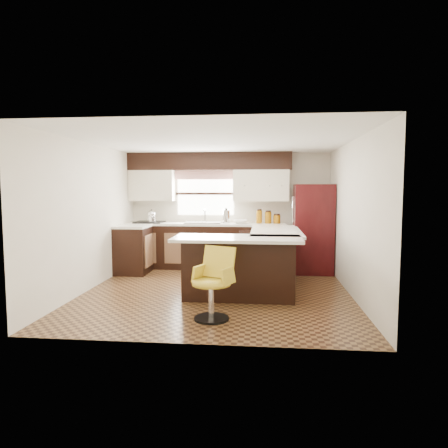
# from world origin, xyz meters

# --- Properties ---
(floor) EXTENTS (4.40, 4.40, 0.00)m
(floor) POSITION_xyz_m (0.00, 0.00, 0.00)
(floor) COLOR #49301A
(floor) RESTS_ON ground
(ceiling) EXTENTS (4.40, 4.40, 0.00)m
(ceiling) POSITION_xyz_m (0.00, 0.00, 2.40)
(ceiling) COLOR silver
(ceiling) RESTS_ON wall_back
(wall_back) EXTENTS (4.40, 0.00, 4.40)m
(wall_back) POSITION_xyz_m (0.00, 2.20, 1.20)
(wall_back) COLOR beige
(wall_back) RESTS_ON floor
(wall_front) EXTENTS (4.40, 0.00, 4.40)m
(wall_front) POSITION_xyz_m (0.00, -2.20, 1.20)
(wall_front) COLOR beige
(wall_front) RESTS_ON floor
(wall_left) EXTENTS (0.00, 4.40, 4.40)m
(wall_left) POSITION_xyz_m (-2.10, 0.00, 1.20)
(wall_left) COLOR beige
(wall_left) RESTS_ON floor
(wall_right) EXTENTS (0.00, 4.40, 4.40)m
(wall_right) POSITION_xyz_m (2.10, 0.00, 1.20)
(wall_right) COLOR beige
(wall_right) RESTS_ON floor
(base_cab_back) EXTENTS (3.30, 0.60, 0.90)m
(base_cab_back) POSITION_xyz_m (-0.45, 1.90, 0.45)
(base_cab_back) COLOR black
(base_cab_back) RESTS_ON floor
(base_cab_left) EXTENTS (0.60, 0.70, 0.90)m
(base_cab_left) POSITION_xyz_m (-1.80, 1.25, 0.45)
(base_cab_left) COLOR black
(base_cab_left) RESTS_ON floor
(counter_back) EXTENTS (3.30, 0.60, 0.04)m
(counter_back) POSITION_xyz_m (-0.45, 1.90, 0.92)
(counter_back) COLOR silver
(counter_back) RESTS_ON base_cab_back
(counter_left) EXTENTS (0.60, 0.70, 0.04)m
(counter_left) POSITION_xyz_m (-1.80, 1.25, 0.92)
(counter_left) COLOR silver
(counter_left) RESTS_ON base_cab_left
(soffit) EXTENTS (3.40, 0.35, 0.36)m
(soffit) POSITION_xyz_m (-0.40, 2.03, 2.22)
(soffit) COLOR black
(soffit) RESTS_ON wall_back
(upper_cab_left) EXTENTS (0.94, 0.35, 0.64)m
(upper_cab_left) POSITION_xyz_m (-1.62, 2.03, 1.72)
(upper_cab_left) COLOR beige
(upper_cab_left) RESTS_ON wall_back
(upper_cab_right) EXTENTS (1.14, 0.35, 0.64)m
(upper_cab_right) POSITION_xyz_m (0.68, 2.03, 1.72)
(upper_cab_right) COLOR beige
(upper_cab_right) RESTS_ON wall_back
(window_pane) EXTENTS (1.20, 0.02, 0.90)m
(window_pane) POSITION_xyz_m (-0.50, 2.18, 1.55)
(window_pane) COLOR white
(window_pane) RESTS_ON wall_back
(valance) EXTENTS (1.30, 0.06, 0.18)m
(valance) POSITION_xyz_m (-0.50, 2.14, 1.94)
(valance) COLOR #D19B93
(valance) RESTS_ON wall_back
(sink) EXTENTS (0.75, 0.45, 0.03)m
(sink) POSITION_xyz_m (-0.50, 1.88, 0.96)
(sink) COLOR #B2B2B7
(sink) RESTS_ON counter_back
(dishwasher) EXTENTS (0.58, 0.03, 0.78)m
(dishwasher) POSITION_xyz_m (0.55, 1.61, 0.43)
(dishwasher) COLOR black
(dishwasher) RESTS_ON floor
(cooktop) EXTENTS (0.58, 0.50, 0.02)m
(cooktop) POSITION_xyz_m (-1.65, 1.88, 0.96)
(cooktop) COLOR black
(cooktop) RESTS_ON counter_back
(peninsula_long) EXTENTS (0.60, 1.95, 0.90)m
(peninsula_long) POSITION_xyz_m (0.90, 0.62, 0.45)
(peninsula_long) COLOR black
(peninsula_long) RESTS_ON floor
(peninsula_return) EXTENTS (1.65, 0.60, 0.90)m
(peninsula_return) POSITION_xyz_m (0.38, -0.35, 0.45)
(peninsula_return) COLOR black
(peninsula_return) RESTS_ON floor
(counter_pen_long) EXTENTS (0.84, 1.95, 0.04)m
(counter_pen_long) POSITION_xyz_m (0.95, 0.62, 0.92)
(counter_pen_long) COLOR silver
(counter_pen_long) RESTS_ON peninsula_long
(counter_pen_return) EXTENTS (1.89, 0.84, 0.04)m
(counter_pen_return) POSITION_xyz_m (0.35, -0.44, 0.92)
(counter_pen_return) COLOR silver
(counter_pen_return) RESTS_ON peninsula_return
(refrigerator) EXTENTS (0.75, 0.72, 1.74)m
(refrigerator) POSITION_xyz_m (1.71, 1.67, 0.87)
(refrigerator) COLOR black
(refrigerator) RESTS_ON floor
(bar_chair) EXTENTS (0.64, 0.64, 0.92)m
(bar_chair) POSITION_xyz_m (0.09, -1.38, 0.46)
(bar_chair) COLOR gold
(bar_chair) RESTS_ON floor
(kettle) EXTENTS (0.19, 0.19, 0.25)m
(kettle) POSITION_xyz_m (-1.60, 1.88, 1.10)
(kettle) COLOR silver
(kettle) RESTS_ON cooktop
(percolator) EXTENTS (0.15, 0.15, 0.28)m
(percolator) POSITION_xyz_m (-0.03, 1.90, 1.08)
(percolator) COLOR silver
(percolator) RESTS_ON counter_back
(mixing_bowl) EXTENTS (0.31, 0.31, 0.07)m
(mixing_bowl) POSITION_xyz_m (0.26, 1.90, 0.98)
(mixing_bowl) COLOR white
(mixing_bowl) RESTS_ON counter_back
(canister_large) EXTENTS (0.12, 0.12, 0.26)m
(canister_large) POSITION_xyz_m (0.65, 1.92, 1.08)
(canister_large) COLOR #895406
(canister_large) RESTS_ON counter_back
(canister_med) EXTENTS (0.13, 0.13, 0.23)m
(canister_med) POSITION_xyz_m (0.83, 1.92, 1.06)
(canister_med) COLOR #895406
(canister_med) RESTS_ON counter_back
(canister_small) EXTENTS (0.14, 0.14, 0.17)m
(canister_small) POSITION_xyz_m (1.01, 1.92, 1.03)
(canister_small) COLOR #895406
(canister_small) RESTS_ON counter_back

